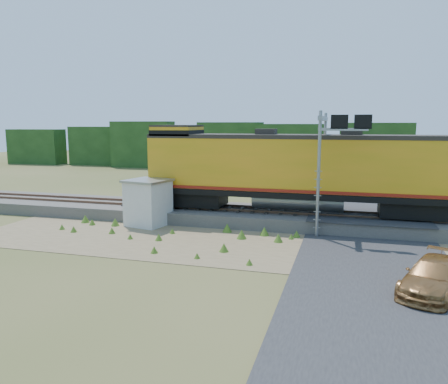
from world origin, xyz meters
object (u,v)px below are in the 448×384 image
(locomotive, at_px, (293,169))
(shed, at_px, (148,202))
(signal_gantry, at_px, (328,142))
(car, at_px, (434,276))

(locomotive, distance_m, shed, 9.37)
(signal_gantry, relative_size, car, 1.58)
(shed, bearing_deg, signal_gantry, 23.08)
(locomotive, relative_size, car, 4.61)
(locomotive, height_order, shed, locomotive)
(locomotive, distance_m, car, 12.30)
(locomotive, relative_size, signal_gantry, 2.92)
(locomotive, bearing_deg, car, -56.60)
(shed, xyz_separation_m, signal_gantry, (10.81, 2.01, 3.83))
(locomotive, distance_m, signal_gantry, 2.78)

